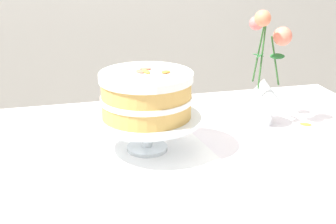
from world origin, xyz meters
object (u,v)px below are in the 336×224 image
layer_cake (146,94)px  flower_vase (265,80)px  cake_stand (147,122)px  dining_table (183,190)px

layer_cake → flower_vase: 0.40m
cake_stand → flower_vase: 0.40m
dining_table → flower_vase: bearing=31.2°
cake_stand → flower_vase: size_ratio=0.82×
dining_table → flower_vase: (0.30, 0.18, 0.23)m
dining_table → cake_stand: (-0.08, 0.08, 0.17)m
dining_table → layer_cake: size_ratio=5.73×
cake_stand → flower_vase: bearing=15.6°
cake_stand → layer_cake: (0.00, 0.00, 0.08)m
dining_table → layer_cake: (-0.08, 0.08, 0.25)m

